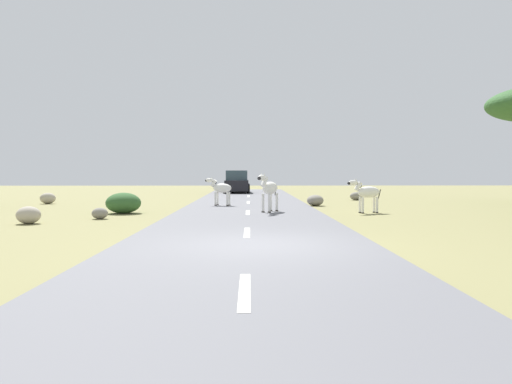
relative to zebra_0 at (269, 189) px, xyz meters
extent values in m
plane|color=olive|center=(-0.51, -8.24, -1.01)|extent=(90.00, 90.00, 0.00)
cube|color=slate|center=(-0.87, -8.24, -0.98)|extent=(6.00, 64.00, 0.05)
cube|color=silver|center=(-0.87, -12.24, -0.95)|extent=(0.16, 2.00, 0.01)
cube|color=silver|center=(-0.87, -6.24, -0.95)|extent=(0.16, 2.00, 0.01)
cube|color=silver|center=(-0.87, -0.24, -0.95)|extent=(0.16, 2.00, 0.01)
cube|color=silver|center=(-0.87, 5.76, -0.95)|extent=(0.16, 2.00, 0.01)
cube|color=silver|center=(-0.87, 11.76, -0.95)|extent=(0.16, 2.00, 0.01)
cube|color=silver|center=(-0.87, 17.76, -0.95)|extent=(0.16, 2.00, 0.01)
ellipsoid|color=silver|center=(0.04, 0.08, 0.02)|extent=(0.91, 1.19, 0.52)
cylinder|color=silver|center=(-0.25, -0.17, -0.58)|extent=(0.15, 0.15, 0.76)
cylinder|color=#28231E|center=(-0.25, -0.17, -0.93)|extent=(0.17, 0.17, 0.05)
cylinder|color=silver|center=(0.00, -0.30, -0.58)|extent=(0.15, 0.15, 0.76)
cylinder|color=#28231E|center=(0.00, -0.30, -0.93)|extent=(0.17, 0.17, 0.05)
cylinder|color=silver|center=(0.09, 0.47, -0.58)|extent=(0.15, 0.15, 0.76)
cylinder|color=#28231E|center=(0.09, 0.47, -0.93)|extent=(0.17, 0.17, 0.05)
cylinder|color=silver|center=(0.34, 0.34, -0.58)|extent=(0.15, 0.15, 0.76)
cylinder|color=#28231E|center=(0.34, 0.34, -0.93)|extent=(0.17, 0.17, 0.05)
cylinder|color=silver|center=(-0.20, -0.39, 0.29)|extent=(0.36, 0.44, 0.45)
cube|color=black|center=(-0.20, -0.39, 0.38)|extent=(0.21, 0.34, 0.31)
ellipsoid|color=silver|center=(-0.33, -0.62, 0.46)|extent=(0.40, 0.52, 0.24)
ellipsoid|color=black|center=(-0.42, -0.79, 0.44)|extent=(0.20, 0.22, 0.15)
cone|color=silver|center=(-0.33, -0.48, 0.58)|extent=(0.12, 0.12, 0.14)
cone|color=silver|center=(-0.21, -0.54, 0.58)|extent=(0.12, 0.12, 0.14)
cylinder|color=black|center=(0.30, 0.57, -0.08)|extent=(0.11, 0.16, 0.45)
ellipsoid|color=silver|center=(-2.12, 3.56, -0.11)|extent=(1.04, 0.71, 0.46)
cylinder|color=silver|center=(-2.37, 3.79, -0.63)|extent=(0.12, 0.12, 0.66)
cylinder|color=#28231E|center=(-2.37, 3.79, -0.93)|extent=(0.14, 0.14, 0.04)
cylinder|color=silver|center=(-2.46, 3.56, -0.63)|extent=(0.12, 0.12, 0.66)
cylinder|color=#28231E|center=(-2.46, 3.56, -0.93)|extent=(0.14, 0.14, 0.04)
cylinder|color=silver|center=(-1.78, 3.56, -0.63)|extent=(0.12, 0.12, 0.66)
cylinder|color=#28231E|center=(-1.78, 3.56, -0.93)|extent=(0.14, 0.14, 0.04)
cylinder|color=silver|center=(-1.87, 3.33, -0.63)|extent=(0.12, 0.12, 0.66)
cylinder|color=#28231E|center=(-1.87, 3.33, -0.93)|extent=(0.14, 0.14, 0.04)
cylinder|color=silver|center=(-2.55, 3.73, 0.13)|extent=(0.38, 0.29, 0.39)
cube|color=black|center=(-2.55, 3.73, 0.21)|extent=(0.31, 0.15, 0.27)
ellipsoid|color=silver|center=(-2.76, 3.81, 0.27)|extent=(0.46, 0.32, 0.21)
ellipsoid|color=black|center=(-2.92, 3.87, 0.26)|extent=(0.18, 0.17, 0.13)
cone|color=silver|center=(-2.64, 3.83, 0.38)|extent=(0.10, 0.10, 0.12)
cone|color=silver|center=(-2.69, 3.71, 0.38)|extent=(0.10, 0.10, 0.12)
cylinder|color=black|center=(-1.67, 3.38, -0.19)|extent=(0.14, 0.08, 0.39)
ellipsoid|color=silver|center=(4.09, 0.03, -0.14)|extent=(1.04, 0.60, 0.46)
cylinder|color=silver|center=(3.75, 0.08, -0.67)|extent=(0.12, 0.12, 0.67)
cylinder|color=#28231E|center=(3.75, 0.08, -0.98)|extent=(0.14, 0.14, 0.04)
cylinder|color=silver|center=(3.81, -0.17, -0.67)|extent=(0.12, 0.12, 0.67)
cylinder|color=#28231E|center=(3.81, -0.17, -0.98)|extent=(0.14, 0.14, 0.04)
cylinder|color=silver|center=(4.38, 0.22, -0.67)|extent=(0.12, 0.12, 0.67)
cylinder|color=#28231E|center=(4.38, 0.22, -0.98)|extent=(0.14, 0.14, 0.04)
cylinder|color=silver|center=(4.43, -0.02, -0.67)|extent=(0.12, 0.12, 0.67)
cylinder|color=#28231E|center=(4.43, -0.02, -0.98)|extent=(0.14, 0.14, 0.04)
cylinder|color=silver|center=(3.64, -0.08, 0.10)|extent=(0.38, 0.25, 0.39)
cube|color=black|center=(3.64, -0.08, 0.18)|extent=(0.32, 0.11, 0.27)
ellipsoid|color=silver|center=(3.41, -0.13, 0.24)|extent=(0.46, 0.27, 0.21)
ellipsoid|color=black|center=(3.25, -0.17, 0.23)|extent=(0.17, 0.16, 0.13)
cone|color=silver|center=(3.50, -0.05, 0.35)|extent=(0.10, 0.10, 0.12)
cone|color=silver|center=(3.53, -0.17, 0.35)|extent=(0.10, 0.10, 0.12)
cylinder|color=black|center=(4.57, 0.13, -0.23)|extent=(0.14, 0.07, 0.40)
cube|color=black|center=(-1.80, 17.21, -0.38)|extent=(1.84, 4.22, 0.80)
cube|color=#334751|center=(-1.80, 17.01, 0.40)|extent=(1.66, 2.22, 0.76)
cube|color=black|center=(-1.82, 19.37, -0.65)|extent=(1.71, 0.18, 0.24)
cylinder|color=black|center=(-0.91, 18.57, -0.62)|extent=(0.23, 0.68, 0.68)
cylinder|color=black|center=(-2.71, 18.55, -0.62)|extent=(0.23, 0.68, 0.68)
cylinder|color=black|center=(-0.89, 15.87, -0.62)|extent=(0.23, 0.68, 0.68)
cylinder|color=black|center=(-2.69, 15.85, -0.62)|extent=(0.23, 0.68, 0.68)
ellipsoid|color=#2D5628|center=(-5.94, 0.01, -0.58)|extent=(1.41, 1.27, 0.85)
ellipsoid|color=#A89E8C|center=(-8.01, -3.64, -0.72)|extent=(0.77, 0.67, 0.57)
ellipsoid|color=gray|center=(-6.18, -2.18, -0.80)|extent=(0.57, 0.49, 0.41)
ellipsoid|color=gray|center=(2.47, 3.97, -0.73)|extent=(0.82, 0.86, 0.55)
ellipsoid|color=#A89E8C|center=(-11.48, 5.60, -0.71)|extent=(0.81, 0.59, 0.58)
ellipsoid|color=gray|center=(5.57, 8.41, -0.77)|extent=(0.75, 0.54, 0.48)
camera|label=1|loc=(-0.80, -18.45, 0.70)|focal=31.77mm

